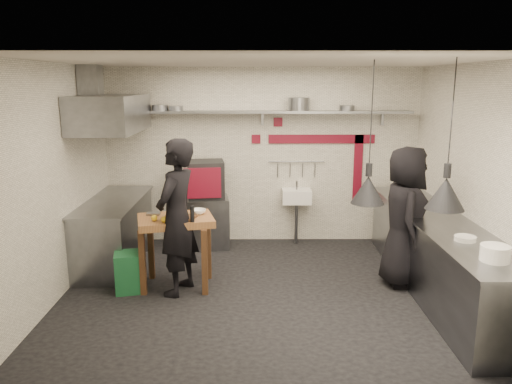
{
  "coord_description": "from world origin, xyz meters",
  "views": [
    {
      "loc": [
        -0.14,
        -5.87,
        2.58
      ],
      "look_at": [
        -0.11,
        0.3,
        1.21
      ],
      "focal_mm": 35.0,
      "sensor_mm": 36.0,
      "label": 1
    }
  ],
  "objects_px": {
    "chef_left": "(177,218)",
    "prep_table": "(177,252)",
    "oven_stand": "(206,222)",
    "green_bin": "(129,272)",
    "combi_oven": "(206,179)",
    "chef_right": "(405,217)"
  },
  "relations": [
    {
      "from": "oven_stand",
      "to": "chef_left",
      "type": "distance_m",
      "value": 1.89
    },
    {
      "from": "combi_oven",
      "to": "chef_left",
      "type": "bearing_deg",
      "value": -103.79
    },
    {
      "from": "chef_left",
      "to": "prep_table",
      "type": "bearing_deg",
      "value": -146.83
    },
    {
      "from": "chef_right",
      "to": "oven_stand",
      "type": "bearing_deg",
      "value": 67.35
    },
    {
      "from": "chef_left",
      "to": "chef_right",
      "type": "relative_size",
      "value": 1.07
    },
    {
      "from": "combi_oven",
      "to": "chef_left",
      "type": "distance_m",
      "value": 1.78
    },
    {
      "from": "green_bin",
      "to": "chef_right",
      "type": "height_order",
      "value": "chef_right"
    },
    {
      "from": "oven_stand",
      "to": "green_bin",
      "type": "height_order",
      "value": "oven_stand"
    },
    {
      "from": "oven_stand",
      "to": "green_bin",
      "type": "xyz_separation_m",
      "value": [
        -0.8,
        -1.76,
        -0.15
      ]
    },
    {
      "from": "chef_left",
      "to": "oven_stand",
      "type": "bearing_deg",
      "value": -166.87
    },
    {
      "from": "combi_oven",
      "to": "prep_table",
      "type": "relative_size",
      "value": 0.63
    },
    {
      "from": "oven_stand",
      "to": "prep_table",
      "type": "bearing_deg",
      "value": -105.56
    },
    {
      "from": "prep_table",
      "to": "oven_stand",
      "type": "bearing_deg",
      "value": 68.41
    },
    {
      "from": "oven_stand",
      "to": "combi_oven",
      "type": "height_order",
      "value": "combi_oven"
    },
    {
      "from": "green_bin",
      "to": "chef_right",
      "type": "bearing_deg",
      "value": 3.59
    },
    {
      "from": "combi_oven",
      "to": "chef_right",
      "type": "height_order",
      "value": "chef_right"
    },
    {
      "from": "prep_table",
      "to": "chef_left",
      "type": "xyz_separation_m",
      "value": [
        0.05,
        -0.18,
        0.5
      ]
    },
    {
      "from": "combi_oven",
      "to": "green_bin",
      "type": "distance_m",
      "value": 2.1
    },
    {
      "from": "green_bin",
      "to": "chef_right",
      "type": "relative_size",
      "value": 0.28
    },
    {
      "from": "oven_stand",
      "to": "green_bin",
      "type": "relative_size",
      "value": 1.6
    },
    {
      "from": "oven_stand",
      "to": "prep_table",
      "type": "distance_m",
      "value": 1.63
    },
    {
      "from": "prep_table",
      "to": "green_bin",
      "type": "bearing_deg",
      "value": -179.13
    }
  ]
}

